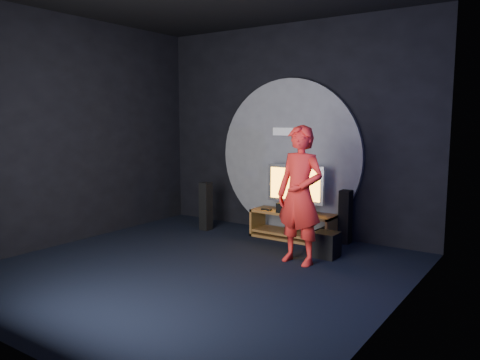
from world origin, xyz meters
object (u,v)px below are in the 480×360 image
subwoofer (326,245)px  tower_speaker_right (345,217)px  player (300,195)px  tv (295,186)px  media_console (293,227)px  tower_speaker_left (206,206)px

subwoofer → tower_speaker_right: bearing=94.7°
tower_speaker_right → player: (-0.13, -1.31, 0.51)m
tv → media_console: bearing=-84.0°
tower_speaker_right → subwoofer: bearing=-85.3°
tower_speaker_right → subwoofer: (0.07, -0.85, -0.24)m
media_console → tower_speaker_right: 0.84m
tower_speaker_left → subwoofer: (2.42, -0.31, -0.24)m
tower_speaker_right → tv: bearing=-166.3°
tv → tower_speaker_left: (-1.57, -0.35, -0.44)m
media_console → tv: (-0.01, 0.07, 0.67)m
media_console → tower_speaker_right: bearing=18.4°
media_console → tower_speaker_left: tower_speaker_left is taller
tower_speaker_left → player: (2.22, -0.77, 0.51)m
tower_speaker_left → subwoofer: size_ratio=2.36×
tv → subwoofer: 1.27m
tv → player: size_ratio=0.53×
media_console → tv: bearing=96.0°
tv → subwoofer: size_ratio=2.78×
subwoofer → player: 0.90m
tower_speaker_right → media_console: bearing=-161.6°
tower_speaker_right → subwoofer: 0.88m
media_console → player: 1.43m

